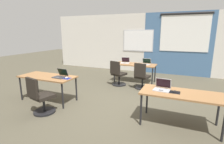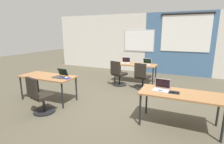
# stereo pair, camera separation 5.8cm
# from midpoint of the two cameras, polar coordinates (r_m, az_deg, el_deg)

# --- Properties ---
(ground_plane) EXTENTS (24.00, 24.00, 0.00)m
(ground_plane) POSITION_cam_midpoint_polar(r_m,az_deg,el_deg) (4.91, 0.63, -9.91)
(ground_plane) COLOR #4C4738
(back_wall_assembly) EXTENTS (10.00, 0.27, 2.80)m
(back_wall_assembly) POSITION_cam_midpoint_polar(r_m,az_deg,el_deg) (8.55, 12.21, 9.37)
(back_wall_assembly) COLOR silver
(back_wall_assembly) RESTS_ON ground
(desk_near_left) EXTENTS (1.60, 0.70, 0.72)m
(desk_near_left) POSITION_cam_midpoint_polar(r_m,az_deg,el_deg) (5.16, -20.30, -1.84)
(desk_near_left) COLOR olive
(desk_near_left) RESTS_ON ground
(desk_near_right) EXTENTS (1.60, 0.70, 0.72)m
(desk_near_right) POSITION_cam_midpoint_polar(r_m,az_deg,el_deg) (3.77, 22.17, -7.37)
(desk_near_right) COLOR olive
(desk_near_right) RESTS_ON ground
(desk_far_center) EXTENTS (1.60, 0.70, 0.72)m
(desk_far_center) POSITION_cam_midpoint_polar(r_m,az_deg,el_deg) (6.72, 8.05, 2.15)
(desk_far_center) COLOR olive
(desk_far_center) RESTS_ON ground
(laptop_far_left) EXTENTS (0.38, 0.36, 0.23)m
(laptop_far_left) POSITION_cam_midpoint_polar(r_m,az_deg,el_deg) (6.87, 4.85, 3.39)
(laptop_far_left) COLOR silver
(laptop_far_left) RESTS_ON desk_far_center
(mouse_far_left) EXTENTS (0.09, 0.11, 0.03)m
(mouse_far_left) POSITION_cam_midpoint_polar(r_m,az_deg,el_deg) (6.91, 2.87, 3.21)
(mouse_far_left) COLOR silver
(mouse_far_left) RESTS_ON desk_far_center
(chair_far_left) EXTENTS (0.55, 0.60, 0.92)m
(chair_far_left) POSITION_cam_midpoint_polar(r_m,az_deg,el_deg) (6.29, 2.37, -1.13)
(chair_far_left) COLOR black
(chair_far_left) RESTS_ON ground
(laptop_near_right_inner) EXTENTS (0.35, 0.31, 0.23)m
(laptop_near_right_inner) POSITION_cam_midpoint_polar(r_m,az_deg,el_deg) (3.80, 16.57, -5.04)
(laptop_near_right_inner) COLOR #B7B7BC
(laptop_near_right_inner) RESTS_ON desk_near_right
(mousepad_near_right_inner) EXTENTS (0.22, 0.19, 0.00)m
(mousepad_near_right_inner) POSITION_cam_midpoint_polar(r_m,az_deg,el_deg) (3.74, 20.29, -6.40)
(mousepad_near_right_inner) COLOR black
(mousepad_near_right_inner) RESTS_ON desk_near_right
(mouse_near_right_inner) EXTENTS (0.08, 0.11, 0.03)m
(mouse_near_right_inner) POSITION_cam_midpoint_polar(r_m,az_deg,el_deg) (3.73, 20.32, -6.13)
(mouse_near_right_inner) COLOR black
(mouse_near_right_inner) RESTS_ON mousepad_near_right_inner
(laptop_near_left_inner) EXTENTS (0.35, 0.33, 0.22)m
(laptop_near_left_inner) POSITION_cam_midpoint_polar(r_m,az_deg,el_deg) (4.89, -16.46, -1.07)
(laptop_near_left_inner) COLOR #333338
(laptop_near_left_inner) RESTS_ON desk_near_left
(mousepad_near_left_inner) EXTENTS (0.22, 0.19, 0.00)m
(mousepad_near_left_inner) POSITION_cam_midpoint_polar(r_m,az_deg,el_deg) (4.72, -14.63, -2.02)
(mousepad_near_left_inner) COLOR navy
(mousepad_near_left_inner) RESTS_ON desk_near_left
(mouse_near_left_inner) EXTENTS (0.07, 0.11, 0.03)m
(mouse_near_left_inner) POSITION_cam_midpoint_polar(r_m,az_deg,el_deg) (4.72, -14.64, -1.80)
(mouse_near_left_inner) COLOR silver
(mouse_near_left_inner) RESTS_ON mousepad_near_left_inner
(chair_near_left_inner) EXTENTS (0.53, 0.58, 0.92)m
(chair_near_left_inner) POSITION_cam_midpoint_polar(r_m,az_deg,el_deg) (4.46, -22.37, -8.14)
(chair_near_left_inner) COLOR black
(chair_near_left_inner) RESTS_ON ground
(laptop_far_right) EXTENTS (0.34, 0.33, 0.22)m
(laptop_far_right) POSITION_cam_midpoint_polar(r_m,az_deg,el_deg) (6.68, 11.68, 2.89)
(laptop_far_right) COLOR #B7B7BC
(laptop_far_right) RESTS_ON desk_far_center
(mousepad_far_right) EXTENTS (0.22, 0.19, 0.00)m
(mousepad_far_right) POSITION_cam_midpoint_polar(r_m,az_deg,el_deg) (6.76, 9.39, 2.69)
(mousepad_far_right) COLOR black
(mousepad_far_right) RESTS_ON desk_far_center
(mouse_far_right) EXTENTS (0.07, 0.11, 0.03)m
(mouse_far_right) POSITION_cam_midpoint_polar(r_m,az_deg,el_deg) (6.75, 9.39, 2.85)
(mouse_far_right) COLOR black
(mouse_far_right) RESTS_ON mousepad_far_right
(chair_far_right) EXTENTS (0.52, 0.57, 0.92)m
(chair_far_right) POSITION_cam_midpoint_polar(r_m,az_deg,el_deg) (5.97, 10.24, -2.09)
(chair_far_right) COLOR black
(chair_far_right) RESTS_ON ground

